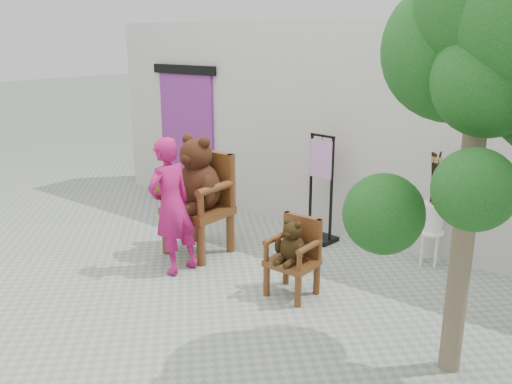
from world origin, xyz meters
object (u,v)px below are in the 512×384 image
(chair_big, at_px, (198,187))
(stool_bucket, at_px, (433,217))
(cafe_table, at_px, (194,193))
(chair_small, at_px, (294,250))
(person, at_px, (172,206))
(tree, at_px, (511,52))
(display_stand, at_px, (320,201))

(chair_big, relative_size, stool_bucket, 1.09)
(cafe_table, distance_m, stool_bucket, 3.62)
(chair_small, relative_size, person, 0.54)
(chair_small, xyz_separation_m, cafe_table, (-2.66, 1.16, -0.09))
(stool_bucket, height_order, tree, tree)
(person, bearing_deg, chair_big, -164.23)
(cafe_table, xyz_separation_m, display_stand, (2.03, 0.43, 0.14))
(chair_big, bearing_deg, chair_small, -8.53)
(chair_big, distance_m, stool_bucket, 2.98)
(tree, bearing_deg, display_stand, 144.68)
(tree, bearing_deg, cafe_table, 162.67)
(display_stand, xyz_separation_m, tree, (2.69, -1.90, 2.10))
(person, distance_m, display_stand, 2.16)
(chair_big, height_order, tree, tree)
(stool_bucket, bearing_deg, chair_big, -150.52)
(chair_small, relative_size, cafe_table, 1.25)
(stool_bucket, bearing_deg, person, -139.98)
(cafe_table, height_order, tree, tree)
(display_stand, bearing_deg, chair_big, -121.17)
(cafe_table, distance_m, tree, 5.43)
(chair_small, distance_m, tree, 3.00)
(person, xyz_separation_m, stool_bucket, (2.45, 2.06, -0.18))
(cafe_table, height_order, stool_bucket, stool_bucket)
(display_stand, bearing_deg, cafe_table, -161.23)
(chair_big, distance_m, person, 0.62)
(chair_big, distance_m, cafe_table, 1.42)
(chair_small, distance_m, stool_bucket, 1.94)
(cafe_table, bearing_deg, display_stand, 12.02)
(stool_bucket, bearing_deg, display_stand, -175.55)
(chair_big, xyz_separation_m, display_stand, (1.05, 1.34, -0.32))
(chair_big, height_order, cafe_table, chair_big)
(person, height_order, stool_bucket, person)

